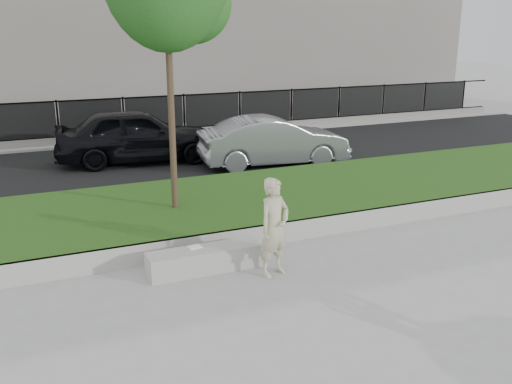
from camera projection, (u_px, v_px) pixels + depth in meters
name	position (u px, v px, depth m)	size (l,w,h in m)	color
ground	(299.00, 264.00, 9.92)	(90.00, 90.00, 0.00)	gray
grass_bank	(235.00, 205.00, 12.50)	(34.00, 4.00, 0.40)	black
grass_kerb	(273.00, 234.00, 10.78)	(34.00, 0.08, 0.40)	#97958E
street	(168.00, 161.00, 17.38)	(34.00, 7.00, 0.04)	black
far_pavement	(136.00, 135.00, 21.32)	(34.00, 3.00, 0.12)	gray
iron_fence	(141.00, 126.00, 20.31)	(32.00, 0.30, 1.50)	slate
building_facade	(96.00, 3.00, 26.08)	(34.00, 10.00, 10.00)	slate
stone_bench	(205.00, 259.00, 9.60)	(1.94, 0.48, 0.40)	#97958E
man	(274.00, 227.00, 9.29)	(0.60, 0.40, 1.65)	#BDB691
book	(195.00, 247.00, 9.58)	(0.22, 0.16, 0.02)	white
car_dark	(138.00, 135.00, 16.95)	(1.92, 4.77, 1.62)	black
car_silver	(273.00, 141.00, 16.58)	(1.51, 4.33, 1.43)	gray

